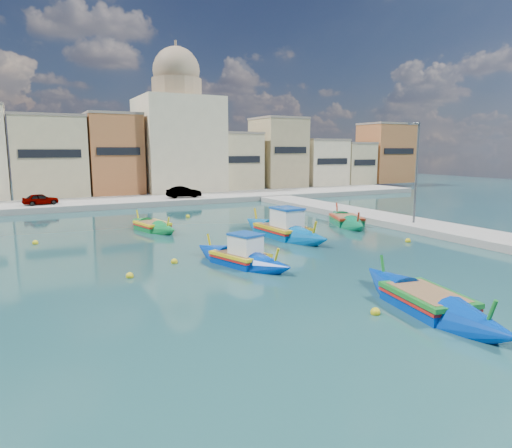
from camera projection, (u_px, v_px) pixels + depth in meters
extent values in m
plane|color=#122D36|center=(239.00, 278.00, 21.56)|extent=(160.00, 160.00, 0.00)
cube|color=gray|center=(489.00, 239.00, 29.66)|extent=(4.00, 70.00, 0.50)
cube|color=gray|center=(114.00, 202.00, 49.57)|extent=(80.00, 8.00, 0.60)
cube|color=#C3B587|center=(49.00, 157.00, 52.97)|extent=(7.88, 7.44, 8.99)
cube|color=gray|center=(46.00, 116.00, 52.22)|extent=(8.04, 7.59, 0.30)
cube|color=black|center=(51.00, 154.00, 49.59)|extent=(6.30, 0.10, 0.90)
cube|color=#B56A39|center=(114.00, 155.00, 55.65)|extent=(6.17, 6.13, 9.43)
cube|color=gray|center=(112.00, 114.00, 54.86)|extent=(6.29, 6.26, 0.30)
cube|color=black|center=(119.00, 151.00, 52.84)|extent=(4.93, 0.10, 0.90)
cube|color=tan|center=(172.00, 168.00, 60.01)|extent=(7.31, 7.69, 6.05)
cube|color=gray|center=(172.00, 143.00, 59.49)|extent=(7.46, 7.85, 0.30)
cube|color=black|center=(182.00, 166.00, 56.54)|extent=(5.85, 0.10, 0.90)
cube|color=#C3B587|center=(228.00, 162.00, 63.33)|extent=(7.54, 7.30, 7.41)
cube|color=gray|center=(228.00, 133.00, 62.71)|extent=(7.69, 7.45, 0.30)
cube|color=black|center=(240.00, 160.00, 60.03)|extent=(6.03, 0.10, 0.90)
cube|color=tan|center=(278.00, 153.00, 66.59)|extent=(6.36, 6.97, 9.63)
cube|color=gray|center=(278.00, 119.00, 65.78)|extent=(6.48, 7.11, 0.30)
cube|color=black|center=(291.00, 150.00, 63.41)|extent=(5.09, 0.10, 0.90)
cube|color=beige|center=(319.00, 163.00, 69.98)|extent=(6.63, 6.70, 6.65)
cube|color=gray|center=(320.00, 140.00, 69.42)|extent=(6.76, 6.83, 0.30)
cube|color=black|center=(333.00, 161.00, 66.94)|extent=(5.30, 0.10, 0.90)
cube|color=#C3B587|center=(349.00, 164.00, 73.13)|extent=(5.08, 7.51, 6.20)
cube|color=gray|center=(350.00, 143.00, 72.61)|extent=(5.18, 7.66, 0.30)
cube|color=black|center=(365.00, 162.00, 69.75)|extent=(4.06, 0.10, 0.90)
cube|color=#B56A39|center=(385.00, 154.00, 75.34)|extent=(7.79, 6.00, 9.33)
cube|color=gray|center=(387.00, 124.00, 74.56)|extent=(7.95, 6.12, 0.30)
cube|color=black|center=(399.00, 151.00, 72.59)|extent=(6.23, 0.10, 0.90)
cube|color=beige|center=(178.00, 145.00, 60.09)|extent=(10.00, 10.00, 12.00)
cylinder|color=#9E8466|center=(177.00, 88.00, 58.93)|extent=(6.40, 6.40, 2.40)
sphere|color=#9E8466|center=(176.00, 71.00, 58.57)|extent=(6.00, 6.00, 6.00)
cylinder|color=#9E8466|center=(176.00, 47.00, 58.10)|extent=(0.30, 0.30, 1.60)
cylinder|color=#595B60|center=(416.00, 176.00, 34.09)|extent=(0.16, 0.16, 8.00)
cylinder|color=#595B60|center=(415.00, 123.00, 33.28)|extent=(1.00, 0.10, 0.10)
cube|color=#595B60|center=(410.00, 124.00, 33.06)|extent=(0.35, 0.15, 0.18)
imported|color=#4C1919|center=(41.00, 199.00, 44.84)|extent=(3.45, 1.84, 1.12)
imported|color=#4C1919|center=(184.00, 192.00, 51.47)|extent=(3.92, 1.57, 1.27)
cube|color=#00549E|center=(282.00, 233.00, 31.73)|extent=(2.43, 4.05, 1.10)
cone|color=#00549E|center=(258.00, 226.00, 34.46)|extent=(2.41, 3.72, 2.81)
cone|color=#00549E|center=(311.00, 240.00, 28.97)|extent=(2.41, 3.72, 2.81)
cube|color=gold|center=(282.00, 227.00, 31.65)|extent=(2.53, 4.27, 0.20)
cube|color=red|center=(282.00, 230.00, 31.68)|extent=(2.55, 4.12, 0.11)
cube|color=olive|center=(282.00, 226.00, 31.64)|extent=(2.08, 3.67, 0.07)
cylinder|color=gold|center=(256.00, 216.00, 34.62)|extent=(0.19, 0.53, 1.19)
cylinder|color=gold|center=(314.00, 230.00, 28.59)|extent=(0.19, 0.53, 1.19)
cube|color=white|center=(287.00, 218.00, 31.06)|extent=(1.66, 2.09, 1.21)
cube|color=#0F47A5|center=(287.00, 208.00, 30.95)|extent=(1.75, 2.23, 0.13)
cube|color=#0032A6|center=(240.00, 261.00, 24.06)|extent=(2.54, 3.24, 0.89)
cone|color=#0032A6|center=(212.00, 253.00, 25.72)|extent=(2.48, 3.05, 2.23)
cone|color=#0032A6|center=(273.00, 268.00, 22.40)|extent=(2.48, 3.05, 2.23)
cube|color=yellow|center=(240.00, 254.00, 24.00)|extent=(2.65, 3.41, 0.16)
cube|color=red|center=(240.00, 257.00, 24.03)|extent=(2.64, 3.32, 0.09)
cube|color=olive|center=(240.00, 253.00, 23.99)|extent=(2.21, 2.91, 0.05)
cylinder|color=yellow|center=(209.00, 242.00, 25.79)|extent=(0.24, 0.44, 0.97)
cylinder|color=yellow|center=(276.00, 258.00, 22.14)|extent=(0.24, 0.44, 0.97)
cube|color=white|center=(246.00, 245.00, 23.62)|extent=(1.62, 1.75, 0.98)
cube|color=#0F47A5|center=(246.00, 234.00, 23.53)|extent=(1.72, 1.87, 0.11)
cube|color=#0A7145|center=(346.00, 222.00, 36.81)|extent=(3.07, 3.77, 0.99)
cone|color=#0A7145|center=(338.00, 217.00, 39.46)|extent=(2.98, 3.55, 2.49)
cone|color=#0A7145|center=(357.00, 227.00, 34.15)|extent=(2.98, 3.55, 2.49)
cube|color=#B12A12|center=(347.00, 217.00, 36.75)|extent=(3.21, 3.97, 0.18)
cube|color=#197F33|center=(346.00, 219.00, 36.78)|extent=(3.18, 3.87, 0.10)
cube|color=olive|center=(347.00, 216.00, 36.73)|extent=(2.68, 3.39, 0.06)
cylinder|color=#B12A12|center=(337.00, 209.00, 39.62)|extent=(0.31, 0.49, 1.08)
cylinder|color=#B12A12|center=(358.00, 219.00, 33.78)|extent=(0.31, 0.49, 1.08)
cube|color=#0B7733|center=(152.00, 228.00, 34.25)|extent=(2.30, 2.99, 0.88)
cone|color=#0B7733|center=(139.00, 224.00, 35.92)|extent=(2.26, 2.82, 2.18)
cone|color=#0B7733|center=(167.00, 231.00, 32.57)|extent=(2.26, 2.82, 2.18)
cube|color=yellow|center=(152.00, 223.00, 34.19)|extent=(2.40, 3.14, 0.16)
cube|color=red|center=(152.00, 225.00, 34.22)|extent=(2.39, 3.05, 0.09)
cube|color=olive|center=(152.00, 222.00, 34.18)|extent=(1.99, 2.69, 0.05)
cylinder|color=yellow|center=(138.00, 216.00, 35.99)|extent=(0.21, 0.43, 0.96)
cylinder|color=yellow|center=(168.00, 224.00, 32.31)|extent=(0.21, 0.43, 0.96)
cube|color=#0035AA|center=(427.00, 304.00, 17.26)|extent=(2.52, 3.64, 0.98)
cone|color=#0035AA|center=(386.00, 283.00, 19.85)|extent=(2.48, 3.38, 2.48)
cone|color=#0035AA|center=(482.00, 331.00, 14.64)|extent=(2.48, 3.38, 2.48)
cube|color=#187B25|center=(427.00, 294.00, 17.19)|extent=(2.63, 3.83, 0.18)
cube|color=red|center=(427.00, 298.00, 17.22)|extent=(2.63, 3.71, 0.10)
cube|color=olive|center=(427.00, 292.00, 17.18)|extent=(2.18, 3.28, 0.06)
cylinder|color=#187B25|center=(383.00, 267.00, 20.01)|extent=(0.22, 0.48, 1.07)
cylinder|color=#187B25|center=(491.00, 315.00, 14.28)|extent=(0.22, 0.48, 1.07)
sphere|color=yellow|center=(130.00, 276.00, 21.54)|extent=(0.36, 0.36, 0.36)
sphere|color=yellow|center=(174.00, 262.00, 24.26)|extent=(0.36, 0.36, 0.36)
sphere|color=yellow|center=(188.00, 216.00, 40.65)|extent=(0.36, 0.36, 0.36)
sphere|color=yellow|center=(35.00, 243.00, 29.18)|extent=(0.36, 0.36, 0.36)
sphere|color=yellow|center=(408.00, 241.00, 29.83)|extent=(0.36, 0.36, 0.36)
sphere|color=yellow|center=(375.00, 312.00, 16.75)|extent=(0.36, 0.36, 0.36)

